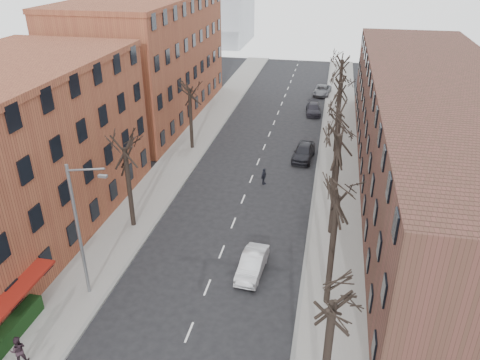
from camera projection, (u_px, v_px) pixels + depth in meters
The scene contains 20 objects.
sidewalk_left at pixel (191, 144), 51.74m from camera, with size 4.00×90.00×0.15m, color gray.
sidewalk_right at pixel (338, 156), 48.90m from camera, with size 4.00×90.00×0.15m, color gray.
building_left_far at pixel (148, 60), 57.92m from camera, with size 12.00×28.00×14.00m, color brown.
building_right at pixel (436, 134), 40.88m from camera, with size 12.00×50.00×10.00m, color #502C25.
awning_left at pixel (21, 333), 26.64m from camera, with size 1.20×7.00×0.15m, color maroon.
hedge at pixel (5, 338), 25.49m from camera, with size 0.80×6.00×1.00m, color black.
tree_right_b at pixel (326, 303), 28.87m from camera, with size 5.20×5.20×10.80m, color black, non-canonical shape.
tree_right_c at pixel (330, 233), 35.87m from camera, with size 5.20×5.20×11.60m, color black, non-canonical shape.
tree_right_d at pixel (333, 186), 42.87m from camera, with size 5.20×5.20×10.00m, color black, non-canonical shape.
tree_right_e at pixel (335, 152), 49.88m from camera, with size 5.20×5.20×10.80m, color black, non-canonical shape.
tree_right_f at pixel (336, 127), 56.88m from camera, with size 5.20×5.20×11.60m, color black, non-canonical shape.
tree_left_a at pixel (134, 226), 36.82m from camera, with size 5.20×5.20×9.50m, color black, non-canonical shape.
tree_left_b at pixel (192, 149), 50.83m from camera, with size 5.20×5.20×9.50m, color black, non-canonical shape.
streetlight at pixel (80, 226), 27.46m from camera, with size 2.45×0.22×9.03m.
silver_sedan at pixel (252, 264), 31.31m from camera, with size 1.47×4.21×1.39m, color silver.
parked_car_near at pixel (304, 152), 47.99m from camera, with size 1.92×4.76×1.62m, color black.
parked_car_mid at pixel (313, 109), 61.03m from camera, with size 1.84×4.53×1.31m, color black.
parked_car_far at pixel (322, 90), 68.82m from camera, with size 2.23×4.83×1.34m, color #5C5D64.
pedestrian_b at pixel (18, 350), 24.27m from camera, with size 0.82×0.64×1.68m, color black.
pedestrian_crossing at pixel (264, 176), 42.94m from camera, with size 0.92×0.38×1.57m, color black.
Camera 1 is at (6.82, -10.96, 19.81)m, focal length 35.00 mm.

